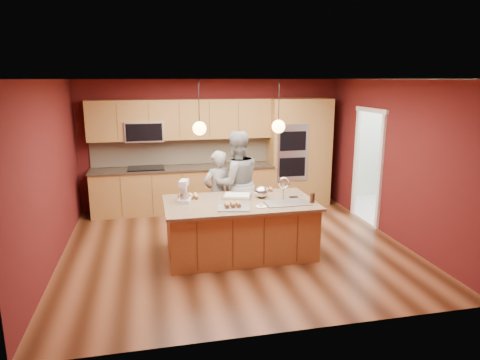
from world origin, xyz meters
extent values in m
plane|color=#3F1F0F|center=(0.00, 0.00, 0.00)|extent=(5.50, 5.50, 0.00)
plane|color=white|center=(0.00, 0.00, 2.70)|extent=(5.50, 5.50, 0.00)
plane|color=#4F1313|center=(0.00, 2.50, 1.35)|extent=(5.50, 0.00, 5.50)
plane|color=#4F1313|center=(0.00, -2.50, 1.35)|extent=(5.50, 0.00, 5.50)
plane|color=#4F1313|center=(-2.75, 0.00, 1.35)|extent=(0.00, 5.00, 5.00)
plane|color=#4F1313|center=(2.75, 0.00, 1.35)|extent=(0.00, 5.00, 5.00)
cube|color=olive|center=(-0.65, 2.20, 0.45)|extent=(3.70, 0.60, 0.90)
cube|color=#2E231B|center=(-0.65, 2.19, 0.92)|extent=(3.74, 0.64, 0.04)
cube|color=beige|center=(-0.65, 2.48, 1.22)|extent=(3.70, 0.03, 0.56)
cube|color=olive|center=(-0.65, 2.32, 1.90)|extent=(3.70, 0.36, 0.80)
cube|color=black|center=(-1.40, 2.18, 0.94)|extent=(0.72, 0.52, 0.03)
cube|color=silver|center=(-1.40, 2.30, 1.68)|extent=(0.76, 0.40, 0.40)
cube|color=olive|center=(1.60, 2.20, 1.15)|extent=(0.80, 0.60, 2.30)
cube|color=silver|center=(1.60, 1.90, 1.20)|extent=(0.66, 0.04, 1.20)
cube|color=olive|center=(2.25, 2.20, 1.15)|extent=(0.50, 0.60, 2.30)
plane|color=silver|center=(3.65, 1.20, 0.00)|extent=(2.60, 2.60, 0.00)
plane|color=beige|center=(4.55, 1.20, 1.35)|extent=(0.00, 2.70, 2.70)
cube|color=white|center=(4.35, 1.20, 1.95)|extent=(0.35, 2.40, 0.75)
cylinder|color=black|center=(-0.59, -0.26, 2.35)|extent=(0.01, 0.01, 0.70)
sphere|color=#FBBF59|center=(-0.59, -0.26, 2.00)|extent=(0.20, 0.20, 0.20)
cylinder|color=black|center=(0.61, -0.26, 2.35)|extent=(0.01, 0.01, 0.70)
sphere|color=#FBBF59|center=(0.61, -0.26, 2.00)|extent=(0.20, 0.20, 0.20)
cube|color=olive|center=(0.01, -0.26, 0.41)|extent=(2.22, 1.20, 0.81)
cube|color=tan|center=(0.01, -0.26, 0.83)|extent=(2.32, 1.30, 0.04)
cube|color=silver|center=(0.70, -0.49, 0.77)|extent=(0.67, 0.39, 0.18)
imported|color=black|center=(-0.19, 0.64, 0.76)|extent=(0.64, 0.52, 1.51)
imported|color=slate|center=(0.14, 0.64, 0.92)|extent=(0.98, 0.81, 1.84)
cube|color=white|center=(-0.83, -0.10, 0.88)|extent=(0.24, 0.28, 0.05)
cube|color=white|center=(-0.83, 0.00, 1.02)|extent=(0.11, 0.09, 0.23)
cube|color=white|center=(-0.83, -0.09, 1.15)|extent=(0.18, 0.26, 0.09)
cylinder|color=silver|center=(-0.83, -0.14, 0.94)|extent=(0.13, 0.13, 0.13)
cube|color=silver|center=(0.02, -0.01, 0.87)|extent=(0.54, 0.46, 0.03)
cube|color=white|center=(0.02, -0.01, 0.89)|extent=(0.46, 0.39, 0.02)
cube|color=silver|center=(-0.15, -0.60, 0.86)|extent=(0.53, 0.42, 0.02)
ellipsoid|color=silver|center=(0.40, -0.10, 0.94)|extent=(0.23, 0.23, 0.19)
cylinder|color=white|center=(0.26, -0.62, 0.86)|extent=(0.16, 0.16, 0.01)
cylinder|color=#341A0D|center=(1.09, -0.54, 0.93)|extent=(0.08, 0.08, 0.15)
cube|color=black|center=(0.91, -0.20, 0.86)|extent=(0.13, 0.08, 0.01)
cube|color=white|center=(4.23, 0.76, 0.47)|extent=(0.71, 0.72, 0.94)
cube|color=white|center=(4.21, 1.47, 0.48)|extent=(0.66, 0.68, 0.96)
camera|label=1|loc=(-1.33, -6.47, 2.70)|focal=32.00mm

